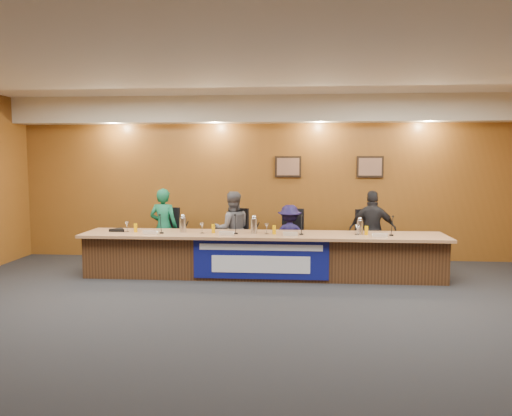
# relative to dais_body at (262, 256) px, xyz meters

# --- Properties ---
(floor) EXTENTS (10.00, 10.00, 0.00)m
(floor) POSITION_rel_dais_body_xyz_m (0.00, -2.40, -0.35)
(floor) COLOR black
(floor) RESTS_ON ground
(ceiling) EXTENTS (10.00, 8.00, 0.04)m
(ceiling) POSITION_rel_dais_body_xyz_m (0.00, -2.40, 2.85)
(ceiling) COLOR silver
(ceiling) RESTS_ON wall_back
(wall_back) EXTENTS (10.00, 0.04, 3.20)m
(wall_back) POSITION_rel_dais_body_xyz_m (0.00, 1.60, 1.25)
(wall_back) COLOR brown
(wall_back) RESTS_ON floor
(soffit) EXTENTS (10.00, 0.50, 0.50)m
(soffit) POSITION_rel_dais_body_xyz_m (0.00, 1.35, 2.60)
(soffit) COLOR beige
(soffit) RESTS_ON wall_back
(dais_body) EXTENTS (6.00, 0.80, 0.70)m
(dais_body) POSITION_rel_dais_body_xyz_m (0.00, 0.00, 0.00)
(dais_body) COLOR #442916
(dais_body) RESTS_ON floor
(dais_top) EXTENTS (6.10, 0.95, 0.05)m
(dais_top) POSITION_rel_dais_body_xyz_m (0.00, -0.05, 0.38)
(dais_top) COLOR #9F704A
(dais_top) RESTS_ON dais_body
(banner) EXTENTS (2.20, 0.02, 0.65)m
(banner) POSITION_rel_dais_body_xyz_m (0.00, -0.41, 0.03)
(banner) COLOR navy
(banner) RESTS_ON dais_body
(banner_text_upper) EXTENTS (2.00, 0.01, 0.10)m
(banner_text_upper) POSITION_rel_dais_body_xyz_m (0.00, -0.43, 0.23)
(banner_text_upper) COLOR silver
(banner_text_upper) RESTS_ON banner
(banner_text_lower) EXTENTS (1.60, 0.01, 0.28)m
(banner_text_lower) POSITION_rel_dais_body_xyz_m (0.00, -0.43, -0.05)
(banner_text_lower) COLOR silver
(banner_text_lower) RESTS_ON banner
(wall_photo_left) EXTENTS (0.52, 0.04, 0.42)m
(wall_photo_left) POSITION_rel_dais_body_xyz_m (0.40, 1.57, 1.50)
(wall_photo_left) COLOR black
(wall_photo_left) RESTS_ON wall_back
(wall_photo_right) EXTENTS (0.52, 0.04, 0.42)m
(wall_photo_right) POSITION_rel_dais_body_xyz_m (2.00, 1.57, 1.50)
(wall_photo_right) COLOR black
(wall_photo_right) RESTS_ON wall_back
(panelist_a) EXTENTS (0.57, 0.41, 1.46)m
(panelist_a) POSITION_rel_dais_body_xyz_m (-1.90, 0.71, 0.38)
(panelist_a) COLOR #105737
(panelist_a) RESTS_ON floor
(panelist_b) EXTENTS (0.80, 0.70, 1.41)m
(panelist_b) POSITION_rel_dais_body_xyz_m (-0.61, 0.71, 0.35)
(panelist_b) COLOR #504E53
(panelist_b) RESTS_ON floor
(panelist_c) EXTENTS (0.78, 0.47, 1.17)m
(panelist_c) POSITION_rel_dais_body_xyz_m (0.45, 0.71, 0.23)
(panelist_c) COLOR #151038
(panelist_c) RESTS_ON floor
(panelist_d) EXTENTS (0.87, 0.43, 1.44)m
(panelist_d) POSITION_rel_dais_body_xyz_m (1.95, 0.71, 0.37)
(panelist_d) COLOR black
(panelist_d) RESTS_ON floor
(office_chair_a) EXTENTS (0.53, 0.53, 0.08)m
(office_chair_a) POSITION_rel_dais_body_xyz_m (-1.90, 0.81, 0.13)
(office_chair_a) COLOR black
(office_chair_a) RESTS_ON floor
(office_chair_b) EXTENTS (0.62, 0.62, 0.08)m
(office_chair_b) POSITION_rel_dais_body_xyz_m (-0.61, 0.81, 0.13)
(office_chair_b) COLOR black
(office_chair_b) RESTS_ON floor
(office_chair_c) EXTENTS (0.59, 0.59, 0.08)m
(office_chair_c) POSITION_rel_dais_body_xyz_m (0.45, 0.81, 0.13)
(office_chair_c) COLOR black
(office_chair_c) RESTS_ON floor
(office_chair_d) EXTENTS (0.63, 0.63, 0.08)m
(office_chair_d) POSITION_rel_dais_body_xyz_m (1.95, 0.81, 0.13)
(office_chair_d) COLOR black
(office_chair_d) RESTS_ON floor
(nameplate_a) EXTENTS (0.24, 0.08, 0.10)m
(nameplate_a) POSITION_rel_dais_body_xyz_m (-1.86, -0.31, 0.45)
(nameplate_a) COLOR white
(nameplate_a) RESTS_ON dais_top
(microphone_a) EXTENTS (0.07, 0.07, 0.02)m
(microphone_a) POSITION_rel_dais_body_xyz_m (-1.69, -0.19, 0.41)
(microphone_a) COLOR black
(microphone_a) RESTS_ON dais_top
(juice_glass_a) EXTENTS (0.06, 0.06, 0.15)m
(juice_glass_a) POSITION_rel_dais_body_xyz_m (-2.18, -0.08, 0.47)
(juice_glass_a) COLOR #E8A200
(juice_glass_a) RESTS_ON dais_top
(water_glass_a) EXTENTS (0.08, 0.08, 0.18)m
(water_glass_a) POSITION_rel_dais_body_xyz_m (-2.33, -0.06, 0.49)
(water_glass_a) COLOR silver
(water_glass_a) RESTS_ON dais_top
(nameplate_b) EXTENTS (0.24, 0.08, 0.10)m
(nameplate_b) POSITION_rel_dais_body_xyz_m (-0.57, -0.32, 0.45)
(nameplate_b) COLOR white
(nameplate_b) RESTS_ON dais_top
(microphone_b) EXTENTS (0.07, 0.07, 0.02)m
(microphone_b) POSITION_rel_dais_body_xyz_m (-0.44, -0.13, 0.41)
(microphone_b) COLOR black
(microphone_b) RESTS_ON dais_top
(juice_glass_b) EXTENTS (0.06, 0.06, 0.15)m
(juice_glass_b) POSITION_rel_dais_body_xyz_m (-0.83, -0.07, 0.47)
(juice_glass_b) COLOR #E8A200
(juice_glass_b) RESTS_ON dais_top
(water_glass_b) EXTENTS (0.08, 0.08, 0.18)m
(water_glass_b) POSITION_rel_dais_body_xyz_m (-1.01, -0.12, 0.49)
(water_glass_b) COLOR silver
(water_glass_b) RESTS_ON dais_top
(nameplate_c) EXTENTS (0.24, 0.08, 0.10)m
(nameplate_c) POSITION_rel_dais_body_xyz_m (0.48, -0.31, 0.45)
(nameplate_c) COLOR white
(nameplate_c) RESTS_ON dais_top
(microphone_c) EXTENTS (0.07, 0.07, 0.02)m
(microphone_c) POSITION_rel_dais_body_xyz_m (0.66, -0.14, 0.41)
(microphone_c) COLOR black
(microphone_c) RESTS_ON dais_top
(juice_glass_c) EXTENTS (0.06, 0.06, 0.15)m
(juice_glass_c) POSITION_rel_dais_body_xyz_m (0.20, -0.13, 0.47)
(juice_glass_c) COLOR #E8A200
(juice_glass_c) RESTS_ON dais_top
(water_glass_c) EXTENTS (0.08, 0.08, 0.18)m
(water_glass_c) POSITION_rel_dais_body_xyz_m (0.08, -0.10, 0.49)
(water_glass_c) COLOR silver
(water_glass_c) RESTS_ON dais_top
(nameplate_d) EXTENTS (0.24, 0.08, 0.10)m
(nameplate_d) POSITION_rel_dais_body_xyz_m (1.92, -0.32, 0.45)
(nameplate_d) COLOR white
(nameplate_d) RESTS_ON dais_top
(microphone_d) EXTENTS (0.07, 0.07, 0.02)m
(microphone_d) POSITION_rel_dais_body_xyz_m (2.12, -0.13, 0.41)
(microphone_d) COLOR black
(microphone_d) RESTS_ON dais_top
(juice_glass_d) EXTENTS (0.06, 0.06, 0.15)m
(juice_glass_d) POSITION_rel_dais_body_xyz_m (1.73, -0.07, 0.47)
(juice_glass_d) COLOR #E8A200
(juice_glass_d) RESTS_ON dais_top
(water_glass_d) EXTENTS (0.08, 0.08, 0.18)m
(water_glass_d) POSITION_rel_dais_body_xyz_m (1.57, -0.10, 0.49)
(water_glass_d) COLOR silver
(water_glass_d) RESTS_ON dais_top
(carafe_left) EXTENTS (0.12, 0.12, 0.25)m
(carafe_left) POSITION_rel_dais_body_xyz_m (-1.37, 0.00, 0.52)
(carafe_left) COLOR silver
(carafe_left) RESTS_ON dais_top
(carafe_mid) EXTENTS (0.11, 0.11, 0.25)m
(carafe_mid) POSITION_rel_dais_body_xyz_m (-0.14, -0.06, 0.53)
(carafe_mid) COLOR silver
(carafe_mid) RESTS_ON dais_top
(carafe_right) EXTENTS (0.11, 0.11, 0.24)m
(carafe_right) POSITION_rel_dais_body_xyz_m (1.63, -0.02, 0.52)
(carafe_right) COLOR silver
(carafe_right) RESTS_ON dais_top
(speakerphone) EXTENTS (0.32, 0.32, 0.05)m
(speakerphone) POSITION_rel_dais_body_xyz_m (-2.51, -0.01, 0.43)
(speakerphone) COLOR black
(speakerphone) RESTS_ON dais_top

